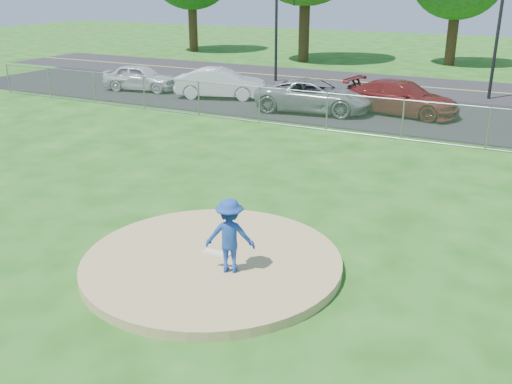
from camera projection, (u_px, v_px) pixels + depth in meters
ground at (359, 149)px, 20.26m from camera, size 120.00×120.00×0.00m
pitchers_mound at (212, 262)px, 11.89m from camera, size 5.40×5.40×0.20m
pitching_rubber at (217, 253)px, 12.02m from camera, size 0.60×0.15×0.04m
chain_link_fence at (376, 117)px, 21.67m from camera, size 40.00×0.06×1.50m
parking_lot at (403, 114)px, 25.68m from camera, size 50.00×8.00×0.01m
street at (436, 88)px, 31.93m from camera, size 60.00×7.00×0.01m
traffic_signal_left at (280, 23)px, 32.86m from camera, size 1.28×0.20×5.60m
pitcher at (230, 236)px, 11.08m from camera, size 1.11×0.88×1.51m
traffic_cone at (286, 103)px, 26.22m from camera, size 0.35×0.35×0.67m
parked_car_silver at (141, 77)px, 30.89m from camera, size 4.34×2.34×1.40m
parked_car_white at (220, 83)px, 28.88m from camera, size 4.79×2.87×1.49m
parked_car_gray at (314, 96)px, 25.79m from camera, size 5.48×3.06×1.45m
parked_car_darkred at (402, 98)px, 25.31m from camera, size 5.36×2.88×1.48m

